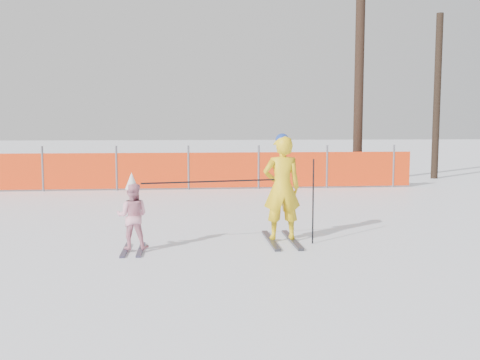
% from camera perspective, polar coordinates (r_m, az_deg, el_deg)
% --- Properties ---
extents(ground, '(120.00, 120.00, 0.00)m').
position_cam_1_polar(ground, '(7.65, 0.37, -7.86)').
color(ground, white).
rests_on(ground, ground).
extents(adult, '(0.60, 1.37, 1.69)m').
position_cam_1_polar(adult, '(8.32, 4.48, -0.87)').
color(adult, black).
rests_on(adult, ground).
extents(child, '(0.49, 0.87, 1.14)m').
position_cam_1_polar(child, '(7.87, -11.41, -3.71)').
color(child, black).
rests_on(child, ground).
extents(ski_poles, '(2.60, 0.40, 1.30)m').
position_cam_1_polar(ski_poles, '(8.04, 1.14, -1.02)').
color(ski_poles, black).
rests_on(ski_poles, ground).
extents(safety_fence, '(16.52, 0.06, 1.25)m').
position_cam_1_polar(safety_fence, '(15.27, -12.19, 0.99)').
color(safety_fence, '#595960').
rests_on(safety_fence, ground).
extents(tree_trunks, '(3.33, 1.30, 7.01)m').
position_cam_1_polar(tree_trunks, '(18.08, 15.42, 10.21)').
color(tree_trunks, black).
rests_on(tree_trunks, ground).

